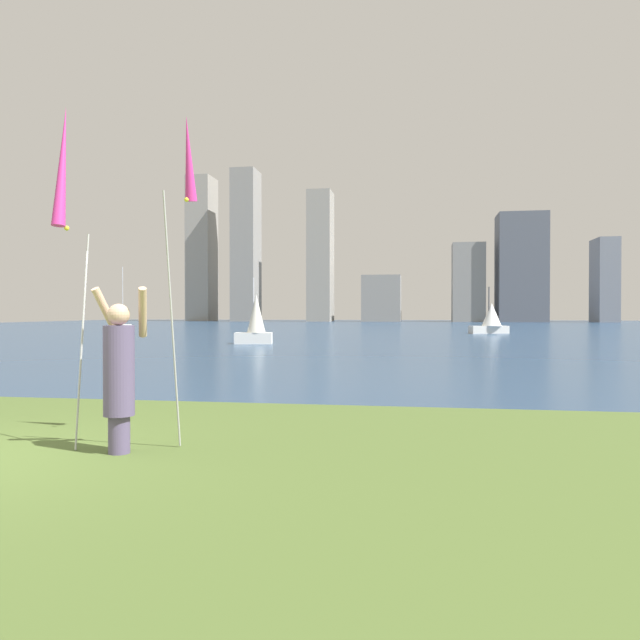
{
  "coord_description": "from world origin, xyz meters",
  "views": [
    {
      "loc": [
        5.3,
        -6.24,
        1.72
      ],
      "look_at": [
        1.72,
        15.72,
        1.42
      ],
      "focal_mm": 34.56,
      "sensor_mm": 36.0,
      "label": 1
    }
  ],
  "objects_px": {
    "kite_flag_right": "(188,169)",
    "sailboat_0": "(123,326)",
    "kite_flag_left": "(63,173)",
    "sailboat_7": "(491,319)",
    "person": "(119,371)",
    "sailboat_3": "(255,322)"
  },
  "relations": [
    {
      "from": "kite_flag_left",
      "to": "sailboat_3",
      "type": "height_order",
      "value": "kite_flag_left"
    },
    {
      "from": "person",
      "to": "sailboat_0",
      "type": "distance_m",
      "value": 52.37
    },
    {
      "from": "person",
      "to": "sailboat_7",
      "type": "height_order",
      "value": "sailboat_7"
    },
    {
      "from": "sailboat_3",
      "to": "kite_flag_left",
      "type": "bearing_deg",
      "value": -79.88
    },
    {
      "from": "person",
      "to": "sailboat_3",
      "type": "distance_m",
      "value": 25.32
    },
    {
      "from": "kite_flag_right",
      "to": "sailboat_0",
      "type": "relative_size",
      "value": 0.72
    },
    {
      "from": "person",
      "to": "kite_flag_left",
      "type": "bearing_deg",
      "value": -162.35
    },
    {
      "from": "person",
      "to": "sailboat_7",
      "type": "xyz_separation_m",
      "value": [
        9.1,
        42.89,
        0.17
      ]
    },
    {
      "from": "sailboat_7",
      "to": "person",
      "type": "bearing_deg",
      "value": -101.98
    },
    {
      "from": "kite_flag_left",
      "to": "sailboat_0",
      "type": "relative_size",
      "value": 0.71
    },
    {
      "from": "kite_flag_left",
      "to": "sailboat_0",
      "type": "bearing_deg",
      "value": 116.32
    },
    {
      "from": "person",
      "to": "sailboat_7",
      "type": "bearing_deg",
      "value": 76.42
    },
    {
      "from": "person",
      "to": "kite_flag_right",
      "type": "xyz_separation_m",
      "value": [
        0.6,
        0.73,
        2.6
      ]
    },
    {
      "from": "kite_flag_right",
      "to": "sailboat_3",
      "type": "distance_m",
      "value": 24.86
    },
    {
      "from": "kite_flag_right",
      "to": "sailboat_0",
      "type": "bearing_deg",
      "value": 117.96
    },
    {
      "from": "kite_flag_right",
      "to": "sailboat_0",
      "type": "distance_m",
      "value": 52.1
    },
    {
      "from": "kite_flag_left",
      "to": "sailboat_7",
      "type": "bearing_deg",
      "value": 77.32
    },
    {
      "from": "kite_flag_right",
      "to": "sailboat_7",
      "type": "height_order",
      "value": "kite_flag_right"
    },
    {
      "from": "kite_flag_left",
      "to": "kite_flag_right",
      "type": "distance_m",
      "value": 1.54
    },
    {
      "from": "kite_flag_left",
      "to": "sailboat_3",
      "type": "xyz_separation_m",
      "value": [
        -4.47,
        25.01,
        -2.21
      ]
    },
    {
      "from": "kite_flag_right",
      "to": "sailboat_3",
      "type": "height_order",
      "value": "kite_flag_right"
    },
    {
      "from": "sailboat_3",
      "to": "sailboat_0",
      "type": "bearing_deg",
      "value": 130.58
    }
  ]
}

